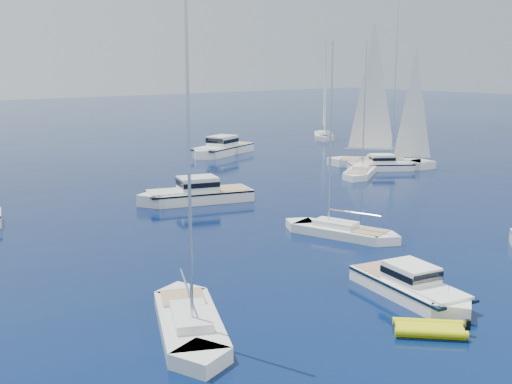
% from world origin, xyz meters
% --- Properties ---
extents(motor_cruiser_left, '(4.37, 8.96, 2.26)m').
position_xyz_m(motor_cruiser_left, '(-4.19, 7.55, 0.00)').
color(motor_cruiser_left, white).
rests_on(motor_cruiser_left, ground).
extents(motor_cruiser_centre, '(11.47, 6.49, 2.88)m').
position_xyz_m(motor_cruiser_centre, '(-0.03, 34.26, 0.00)').
color(motor_cruiser_centre, silver).
rests_on(motor_cruiser_centre, ground).
extents(motor_cruiser_far_r, '(8.71, 7.14, 2.29)m').
position_xyz_m(motor_cruiser_far_r, '(26.32, 35.07, 0.00)').
color(motor_cruiser_far_r, white).
rests_on(motor_cruiser_far_r, ground).
extents(motor_cruiser_distant, '(12.71, 7.83, 3.20)m').
position_xyz_m(motor_cruiser_distant, '(19.10, 56.68, 0.00)').
color(motor_cruiser_distant, white).
rests_on(motor_cruiser_distant, ground).
extents(sailboat_fore, '(6.99, 10.52, 15.28)m').
position_xyz_m(sailboat_fore, '(-15.67, 11.35, 0.00)').
color(sailboat_fore, silver).
rests_on(sailboat_fore, ground).
extents(sailboat_mid_r, '(5.08, 9.90, 14.09)m').
position_xyz_m(sailboat_mid_r, '(1.77, 18.44, 0.00)').
color(sailboat_mid_r, white).
rests_on(sailboat_mid_r, ground).
extents(sailboat_centre, '(10.10, 7.67, 15.05)m').
position_xyz_m(sailboat_centre, '(21.76, 34.39, 0.00)').
color(sailboat_centre, white).
rests_on(sailboat_centre, ground).
extents(sailboat_sails_r, '(10.71, 12.67, 19.48)m').
position_xyz_m(sailboat_sails_r, '(27.78, 36.73, 0.00)').
color(sailboat_sails_r, white).
rests_on(sailboat_sails_r, ground).
extents(sailboat_sails_far, '(9.41, 9.98, 16.02)m').
position_xyz_m(sailboat_sails_far, '(43.12, 61.52, 0.00)').
color(sailboat_sails_far, silver).
rests_on(sailboat_sails_far, ground).
extents(tender_yellow, '(3.69, 3.73, 0.95)m').
position_xyz_m(tender_yellow, '(-7.35, 4.17, 0.00)').
color(tender_yellow, '#D8DE0D').
rests_on(tender_yellow, ground).
extents(tender_grey_far, '(4.49, 3.31, 0.95)m').
position_xyz_m(tender_grey_far, '(-0.32, 38.18, 0.00)').
color(tender_grey_far, black).
rests_on(tender_grey_far, ground).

